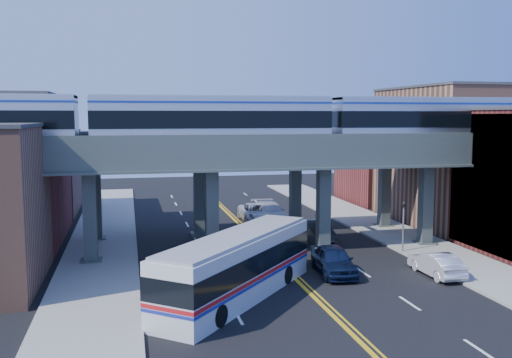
% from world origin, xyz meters
% --- Properties ---
extents(ground, '(120.00, 120.00, 0.00)m').
position_xyz_m(ground, '(0.00, 0.00, 0.00)').
color(ground, black).
rests_on(ground, ground).
extents(sidewalk_west, '(5.00, 70.00, 0.16)m').
position_xyz_m(sidewalk_west, '(-11.50, 10.00, 0.08)').
color(sidewalk_west, gray).
rests_on(sidewalk_west, ground).
extents(sidewalk_east, '(5.00, 70.00, 0.16)m').
position_xyz_m(sidewalk_east, '(11.50, 10.00, 0.08)').
color(sidewalk_east, gray).
rests_on(sidewalk_east, ground).
extents(building_west_b, '(8.00, 14.00, 11.00)m').
position_xyz_m(building_west_b, '(-18.50, 16.00, 5.50)').
color(building_west_b, maroon).
rests_on(building_west_b, ground).
extents(building_west_c, '(8.00, 10.00, 8.00)m').
position_xyz_m(building_west_c, '(-18.50, 29.00, 4.00)').
color(building_west_c, brown).
rests_on(building_west_c, ground).
extents(building_east_b, '(8.00, 14.00, 12.00)m').
position_xyz_m(building_east_b, '(18.50, 16.00, 6.00)').
color(building_east_b, brown).
rests_on(building_east_b, ground).
extents(building_east_c, '(8.00, 10.00, 9.00)m').
position_xyz_m(building_east_c, '(18.50, 29.00, 4.50)').
color(building_east_c, maroon).
rests_on(building_east_c, ground).
extents(mural_panel, '(0.10, 9.50, 9.50)m').
position_xyz_m(mural_panel, '(14.55, 4.00, 4.75)').
color(mural_panel, teal).
rests_on(mural_panel, ground).
extents(elevated_viaduct_near, '(52.00, 3.60, 7.40)m').
position_xyz_m(elevated_viaduct_near, '(0.00, 8.00, 6.47)').
color(elevated_viaduct_near, '#404B49').
rests_on(elevated_viaduct_near, ground).
extents(elevated_viaduct_far, '(52.00, 3.60, 7.40)m').
position_xyz_m(elevated_viaduct_far, '(0.00, 15.00, 6.47)').
color(elevated_viaduct_far, '#404B49').
rests_on(elevated_viaduct_far, ground).
extents(transit_train, '(49.02, 3.07, 3.59)m').
position_xyz_m(transit_train, '(-3.91, 8.00, 9.34)').
color(transit_train, black).
rests_on(transit_train, elevated_viaduct_near).
extents(stop_sign, '(0.76, 0.09, 2.63)m').
position_xyz_m(stop_sign, '(0.30, 3.00, 1.76)').
color(stop_sign, slate).
rests_on(stop_sign, ground).
extents(traffic_signal, '(0.15, 0.18, 4.10)m').
position_xyz_m(traffic_signal, '(9.20, 6.00, 2.30)').
color(traffic_signal, slate).
rests_on(traffic_signal, ground).
extents(transit_bus, '(10.26, 11.58, 3.27)m').
position_xyz_m(transit_bus, '(-3.99, -1.17, 1.68)').
color(transit_bus, silver).
rests_on(transit_bus, ground).
extents(car_lane_a, '(2.49, 5.21, 1.72)m').
position_xyz_m(car_lane_a, '(2.60, 2.03, 0.86)').
color(car_lane_a, '#0E1733').
rests_on(car_lane_a, ground).
extents(car_lane_b, '(2.17, 5.02, 1.61)m').
position_xyz_m(car_lane_b, '(4.64, 10.85, 0.80)').
color(car_lane_b, '#2D2E30').
rests_on(car_lane_b, ground).
extents(car_lane_c, '(2.83, 6.05, 1.67)m').
position_xyz_m(car_lane_c, '(1.84, 19.71, 0.84)').
color(car_lane_c, silver).
rests_on(car_lane_c, ground).
extents(car_lane_d, '(2.55, 6.10, 1.76)m').
position_xyz_m(car_lane_d, '(2.96, 19.62, 0.88)').
color(car_lane_d, '#B6B5BA').
rests_on(car_lane_d, ground).
extents(car_parked_curb, '(1.59, 4.42, 1.45)m').
position_xyz_m(car_parked_curb, '(8.50, 0.33, 0.73)').
color(car_parked_curb, '#BBBBC1').
rests_on(car_parked_curb, ground).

